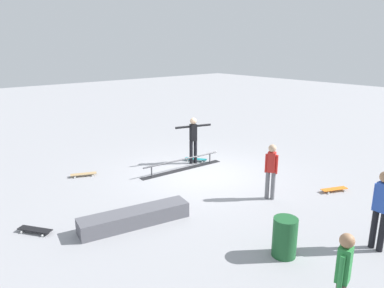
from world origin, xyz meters
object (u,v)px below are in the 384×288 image
object	(u,v)px
grind_rail	(182,165)
skate_ledge	(135,217)
loose_skateboard_orange	(334,189)
skater_main	(193,137)
loose_skateboard_natural	(84,174)
loose_skateboard_black	(35,230)
trash_bin	(285,237)
skateboard_main	(196,159)
bystander_blue_shirt	(381,206)
bystander_red_shirt	(271,169)
bystander_green_shirt	(343,276)

from	to	relation	value
grind_rail	skate_ledge	size ratio (longest dim) A/B	1.21
loose_skateboard_orange	skater_main	bearing A→B (deg)	130.47
loose_skateboard_natural	loose_skateboard_black	size ratio (longest dim) A/B	1.05
loose_skateboard_black	trash_bin	xyz separation A→B (m)	(-3.49, 4.15, 0.33)
loose_skateboard_orange	skateboard_main	bearing A→B (deg)	127.48
skate_ledge	loose_skateboard_black	xyz separation A→B (m)	(1.91, -1.13, -0.11)
skater_main	bystander_blue_shirt	size ratio (longest dim) A/B	0.96
bystander_red_shirt	loose_skateboard_natural	bearing A→B (deg)	5.72
bystander_red_shirt	skateboard_main	bearing A→B (deg)	-35.97
loose_skateboard_natural	loose_skateboard_orange	bearing A→B (deg)	-26.63
skateboard_main	bystander_blue_shirt	bearing A→B (deg)	136.51
skate_ledge	bystander_red_shirt	size ratio (longest dim) A/B	1.69
bystander_red_shirt	trash_bin	world-z (taller)	bystander_red_shirt
skateboard_main	bystander_green_shirt	size ratio (longest dim) A/B	0.50
bystander_green_shirt	grind_rail	bearing A→B (deg)	-124.35
bystander_blue_shirt	bystander_red_shirt	world-z (taller)	bystander_blue_shirt
grind_rail	trash_bin	xyz separation A→B (m)	(1.67, 5.30, 0.24)
skater_main	loose_skateboard_black	xyz separation A→B (m)	(5.89, 1.43, -0.88)
skater_main	grind_rail	bearing A→B (deg)	37.43
bystander_red_shirt	loose_skateboard_orange	size ratio (longest dim) A/B	1.89
loose_skateboard_black	grind_rail	bearing A→B (deg)	-111.51
bystander_blue_shirt	trash_bin	xyz separation A→B (m)	(1.64, -1.08, -0.55)
skater_main	loose_skateboard_natural	distance (m)	3.85
bystander_red_shirt	trash_bin	bearing A→B (deg)	106.96
skate_ledge	loose_skateboard_orange	distance (m)	5.75
loose_skateboard_black	loose_skateboard_orange	bearing A→B (deg)	-147.25
skateboard_main	loose_skateboard_orange	distance (m)	4.83
bystander_green_shirt	loose_skateboard_natural	bearing A→B (deg)	-102.42
loose_skateboard_black	trash_bin	distance (m)	5.43
loose_skateboard_natural	loose_skateboard_black	distance (m)	3.58
grind_rail	loose_skateboard_black	world-z (taller)	grind_rail
bystander_green_shirt	loose_skateboard_black	distance (m)	6.38
grind_rail	bystander_red_shirt	distance (m)	3.47
bystander_red_shirt	trash_bin	distance (m)	2.81
bystander_blue_shirt	loose_skateboard_orange	distance (m)	3.15
skate_ledge	loose_skateboard_black	world-z (taller)	skate_ledge
bystander_green_shirt	loose_skateboard_orange	world-z (taller)	bystander_green_shirt
grind_rail	skate_ledge	distance (m)	3.97
bystander_green_shirt	bystander_blue_shirt	bearing A→B (deg)	178.75
skateboard_main	loose_skateboard_orange	bearing A→B (deg)	159.05
loose_skateboard_natural	skate_ledge	bearing A→B (deg)	-73.62
bystander_blue_shirt	bystander_red_shirt	size ratio (longest dim) A/B	1.10
bystander_green_shirt	loose_skateboard_orange	size ratio (longest dim) A/B	1.89
loose_skateboard_black	bystander_red_shirt	bearing A→B (deg)	-146.18
bystander_blue_shirt	trash_bin	size ratio (longest dim) A/B	2.10
grind_rail	skater_main	world-z (taller)	skater_main
bystander_green_shirt	loose_skateboard_black	world-z (taller)	bystander_green_shirt
skater_main	bystander_red_shirt	xyz separation A→B (m)	(0.39, 3.66, -0.08)
bystander_red_shirt	bystander_green_shirt	distance (m)	4.64
bystander_red_shirt	loose_skateboard_orange	distance (m)	2.17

